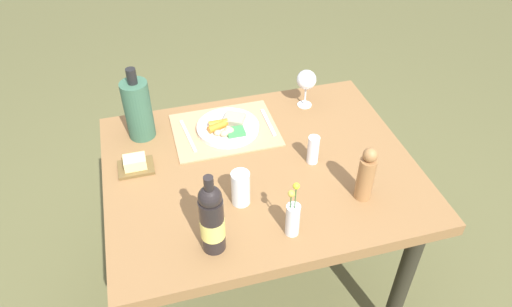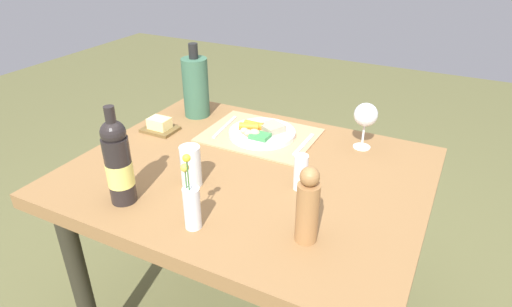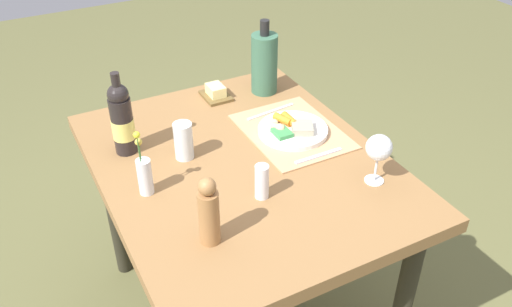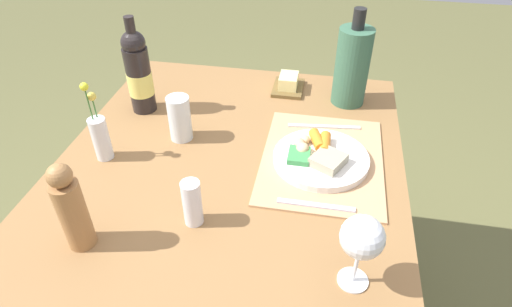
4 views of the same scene
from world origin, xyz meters
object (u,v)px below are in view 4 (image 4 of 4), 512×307
object	(u,v)px
salt_shaker	(192,203)
water_tumbler	(180,121)
wine_glass	(362,239)
dinner_plate	(320,157)
fork	(316,205)
knife	(324,126)
wine_bottle	(139,73)
dining_table	(228,196)
pepper_mill	(71,209)
flower_vase	(100,135)
cooler_bottle	(352,66)
butter_dish	(288,84)

from	to	relation	value
salt_shaker	water_tumbler	size ratio (longest dim) A/B	0.88
wine_glass	water_tumbler	xyz separation A→B (m)	(0.41, 0.49, -0.07)
dinner_plate	fork	size ratio (longest dim) A/B	1.38
dinner_plate	salt_shaker	bearing A→B (deg)	134.84
knife	wine_bottle	bearing A→B (deg)	82.49
wine_glass	water_tumbler	distance (m)	0.64
dining_table	water_tumbler	xyz separation A→B (m)	(0.11, 0.16, 0.16)
pepper_mill	flower_vase	xyz separation A→B (m)	(0.29, 0.09, -0.03)
fork	wine_glass	bearing A→B (deg)	-155.44
fork	wine_glass	xyz separation A→B (m)	(-0.19, -0.09, 0.12)
pepper_mill	wine_glass	bearing A→B (deg)	-89.44
cooler_bottle	dinner_plate	bearing A→B (deg)	168.69
pepper_mill	salt_shaker	size ratio (longest dim) A/B	1.86
dinner_plate	butter_dish	bearing A→B (deg)	19.02
water_tumbler	butter_dish	xyz separation A→B (m)	(0.33, -0.27, -0.04)
flower_vase	dinner_plate	bearing A→B (deg)	-82.07
wine_glass	dinner_plate	bearing A→B (deg)	14.02
dining_table	salt_shaker	distance (m)	0.25
fork	cooler_bottle	distance (m)	0.52
flower_vase	wine_glass	size ratio (longest dim) A/B	1.32
cooler_bottle	flower_vase	xyz separation A→B (m)	(-0.42, 0.64, -0.06)
cooler_bottle	water_tumbler	distance (m)	0.55
pepper_mill	dinner_plate	bearing A→B (deg)	-52.73
cooler_bottle	wine_bottle	size ratio (longest dim) A/B	1.02
pepper_mill	cooler_bottle	distance (m)	0.89
fork	water_tumbler	xyz separation A→B (m)	(0.22, 0.40, 0.05)
dining_table	knife	world-z (taller)	knife
fork	butter_dish	bearing A→B (deg)	13.72
dinner_plate	butter_dish	world-z (taller)	same
dining_table	pepper_mill	xyz separation A→B (m)	(-0.30, 0.25, 0.20)
dining_table	wine_glass	size ratio (longest dim) A/B	6.70
fork	wine_glass	size ratio (longest dim) A/B	1.07
dining_table	wine_glass	bearing A→B (deg)	-131.86
wine_glass	water_tumbler	bearing A→B (deg)	50.14
cooler_bottle	butter_dish	world-z (taller)	cooler_bottle
flower_vase	salt_shaker	bearing A→B (deg)	-121.01
dinner_plate	wine_glass	world-z (taller)	wine_glass
pepper_mill	butter_dish	xyz separation A→B (m)	(0.74, -0.35, -0.08)
fork	salt_shaker	distance (m)	0.29
flower_vase	butter_dish	distance (m)	0.64
wine_glass	butter_dish	bearing A→B (deg)	16.61
fork	flower_vase	world-z (taller)	flower_vase
cooler_bottle	fork	bearing A→B (deg)	172.81
water_tumbler	flower_vase	bearing A→B (deg)	125.38
water_tumbler	butter_dish	bearing A→B (deg)	-38.55
dining_table	knife	xyz separation A→B (m)	(0.23, -0.24, 0.11)
knife	flower_vase	xyz separation A→B (m)	(-0.24, 0.57, 0.06)
dining_table	knife	size ratio (longest dim) A/B	5.40
knife	flower_vase	distance (m)	0.63
fork	salt_shaker	size ratio (longest dim) A/B	1.59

